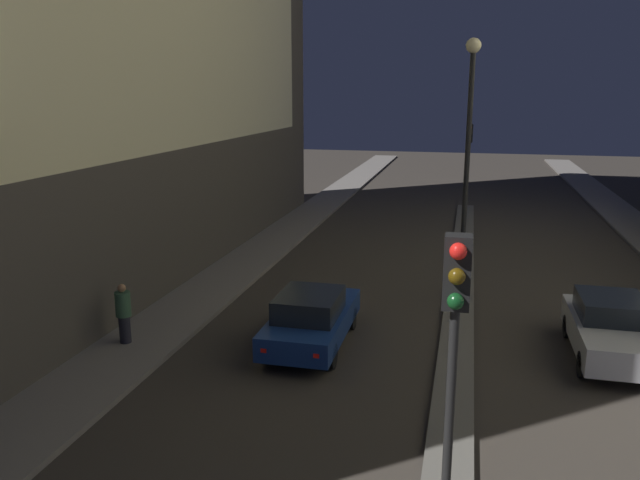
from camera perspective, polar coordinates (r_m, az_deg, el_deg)
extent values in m
cube|color=#56544F|center=(21.65, 12.69, -4.48)|extent=(0.89, 32.05, 0.13)
cylinder|color=black|center=(8.53, 11.56, -18.83)|extent=(0.12, 0.12, 3.98)
cube|color=black|center=(7.52, 12.44, -2.89)|extent=(0.32, 0.28, 0.90)
sphere|color=red|center=(7.27, 12.52, -1.01)|extent=(0.20, 0.20, 0.20)
sphere|color=#4C380A|center=(7.35, 12.40, -3.28)|extent=(0.20, 0.20, 0.20)
sphere|color=#0F3D19|center=(7.44, 12.29, -5.49)|extent=(0.20, 0.20, 0.20)
cylinder|color=black|center=(32.33, 13.28, 5.16)|extent=(0.12, 0.12, 3.98)
cube|color=black|center=(32.07, 13.52, 9.47)|extent=(0.32, 0.28, 0.90)
sphere|color=red|center=(31.88, 13.55, 9.99)|extent=(0.20, 0.20, 0.20)
sphere|color=#4C380A|center=(31.90, 13.52, 9.45)|extent=(0.20, 0.20, 0.20)
sphere|color=#0F3D19|center=(31.92, 13.49, 8.91)|extent=(0.20, 0.20, 0.20)
cylinder|color=black|center=(19.95, 13.22, 5.46)|extent=(0.16, 0.16, 7.66)
sphere|color=#F9EAB2|center=(19.81, 13.86, 16.88)|extent=(0.45, 0.45, 0.45)
cube|color=navy|center=(16.75, -0.71, -7.51)|extent=(1.83, 4.31, 0.62)
cube|color=black|center=(16.25, -1.00, -5.91)|extent=(1.56, 1.94, 0.59)
cube|color=red|center=(15.00, -5.18, -10.04)|extent=(0.14, 0.04, 0.10)
cube|color=red|center=(14.67, -0.34, -10.55)|extent=(0.14, 0.04, 0.10)
cylinder|color=black|center=(18.27, -2.15, -6.73)|extent=(0.22, 0.64, 0.64)
cylinder|color=black|center=(17.92, 2.86, -7.14)|extent=(0.22, 0.64, 0.64)
cylinder|color=black|center=(15.90, -4.77, -9.96)|extent=(0.22, 0.64, 0.64)
cylinder|color=black|center=(15.50, 1.00, -10.55)|extent=(0.22, 0.64, 0.64)
cube|color=#B2B2B7|center=(17.48, 25.06, -7.82)|extent=(1.84, 4.05, 0.69)
cube|color=black|center=(17.56, 25.08, -5.59)|extent=(1.56, 1.82, 0.54)
cube|color=red|center=(19.22, 22.04, -5.51)|extent=(0.14, 0.04, 0.10)
cube|color=red|center=(19.47, 25.80, -5.65)|extent=(0.14, 0.04, 0.10)
cylinder|color=black|center=(18.60, 21.76, -7.35)|extent=(0.22, 0.64, 0.64)
cylinder|color=black|center=(18.92, 26.65, -7.50)|extent=(0.22, 0.64, 0.64)
cylinder|color=black|center=(16.30, 22.96, -10.44)|extent=(0.22, 0.64, 0.64)
cylinder|color=black|center=(17.39, -17.41, -7.78)|extent=(0.30, 0.30, 0.74)
cylinder|color=#33563D|center=(17.16, -17.58, -5.60)|extent=(0.40, 0.40, 0.66)
sphere|color=#9E704C|center=(17.02, -17.68, -4.21)|extent=(0.21, 0.21, 0.21)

